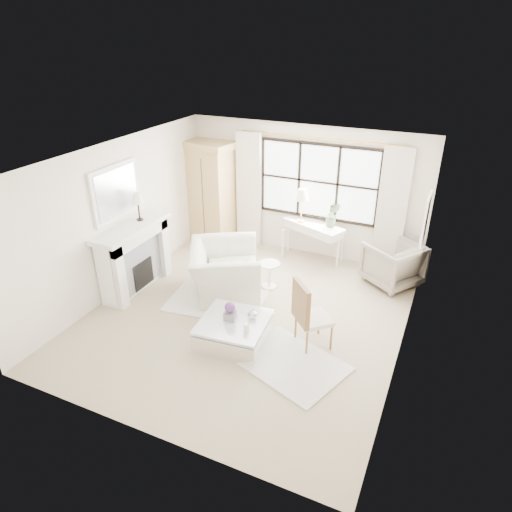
% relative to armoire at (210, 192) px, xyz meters
% --- Properties ---
extents(floor, '(5.50, 5.50, 0.00)m').
position_rel_armoire_xyz_m(floor, '(2.06, -2.47, -1.14)').
color(floor, tan).
rests_on(floor, ground).
extents(ceiling, '(5.50, 5.50, 0.00)m').
position_rel_armoire_xyz_m(ceiling, '(2.06, -2.47, 1.56)').
color(ceiling, white).
rests_on(ceiling, ground).
extents(wall_back, '(5.00, 0.00, 5.00)m').
position_rel_armoire_xyz_m(wall_back, '(2.06, 0.28, 0.21)').
color(wall_back, white).
rests_on(wall_back, ground).
extents(wall_front, '(5.00, 0.00, 5.00)m').
position_rel_armoire_xyz_m(wall_front, '(2.06, -5.22, 0.21)').
color(wall_front, silver).
rests_on(wall_front, ground).
extents(wall_left, '(0.00, 5.50, 5.50)m').
position_rel_armoire_xyz_m(wall_left, '(-0.44, -2.47, 0.21)').
color(wall_left, white).
rests_on(wall_left, ground).
extents(wall_right, '(0.00, 5.50, 5.50)m').
position_rel_armoire_xyz_m(wall_right, '(4.56, -2.47, 0.21)').
color(wall_right, white).
rests_on(wall_right, ground).
extents(window_pane, '(2.40, 0.02, 1.50)m').
position_rel_armoire_xyz_m(window_pane, '(2.36, 0.26, 0.46)').
color(window_pane, silver).
rests_on(window_pane, wall_back).
extents(window_frame, '(2.50, 0.04, 1.50)m').
position_rel_armoire_xyz_m(window_frame, '(2.36, 0.25, 0.46)').
color(window_frame, black).
rests_on(window_frame, wall_back).
extents(curtain_rod, '(3.30, 0.04, 0.04)m').
position_rel_armoire_xyz_m(curtain_rod, '(2.36, 0.20, 1.33)').
color(curtain_rod, '#BC8D41').
rests_on(curtain_rod, wall_back).
extents(curtain_left, '(0.55, 0.10, 2.47)m').
position_rel_armoire_xyz_m(curtain_left, '(0.86, 0.18, 0.10)').
color(curtain_left, silver).
rests_on(curtain_left, ground).
extents(curtain_right, '(0.55, 0.10, 2.47)m').
position_rel_armoire_xyz_m(curtain_right, '(3.86, 0.18, 0.10)').
color(curtain_right, beige).
rests_on(curtain_right, ground).
extents(fireplace, '(0.58, 1.66, 1.26)m').
position_rel_armoire_xyz_m(fireplace, '(-0.21, -2.47, -0.49)').
color(fireplace, white).
rests_on(fireplace, ground).
extents(mirror_frame, '(0.05, 1.15, 0.95)m').
position_rel_armoire_xyz_m(mirror_frame, '(-0.41, -2.47, 0.70)').
color(mirror_frame, white).
rests_on(mirror_frame, wall_left).
extents(mirror_glass, '(0.02, 1.00, 0.80)m').
position_rel_armoire_xyz_m(mirror_glass, '(-0.38, -2.47, 0.70)').
color(mirror_glass, silver).
rests_on(mirror_glass, wall_left).
extents(art_frame, '(0.04, 0.62, 0.82)m').
position_rel_armoire_xyz_m(art_frame, '(4.53, -0.77, 0.41)').
color(art_frame, white).
rests_on(art_frame, wall_right).
extents(art_canvas, '(0.01, 0.52, 0.72)m').
position_rel_armoire_xyz_m(art_canvas, '(4.51, -0.77, 0.41)').
color(art_canvas, '#B9A98F').
rests_on(art_canvas, wall_right).
extents(mantel_lamp, '(0.22, 0.22, 0.51)m').
position_rel_armoire_xyz_m(mantel_lamp, '(-0.18, -2.20, 0.51)').
color(mantel_lamp, black).
rests_on(mantel_lamp, fireplace).
extents(armoire, '(1.22, 0.88, 2.24)m').
position_rel_armoire_xyz_m(armoire, '(0.00, 0.00, 0.00)').
color(armoire, tan).
rests_on(armoire, floor).
extents(console_table, '(1.37, 0.90, 0.80)m').
position_rel_armoire_xyz_m(console_table, '(2.40, 0.00, -0.74)').
color(console_table, white).
rests_on(console_table, floor).
extents(console_lamp, '(0.28, 0.28, 0.69)m').
position_rel_armoire_xyz_m(console_lamp, '(2.12, -0.00, 0.22)').
color(console_lamp, gold).
rests_on(console_lamp, console_table).
extents(orchid_plant, '(0.29, 0.24, 0.52)m').
position_rel_armoire_xyz_m(orchid_plant, '(2.78, -0.00, -0.08)').
color(orchid_plant, '#536D48').
rests_on(orchid_plant, console_table).
extents(side_table, '(0.40, 0.40, 0.51)m').
position_rel_armoire_xyz_m(side_table, '(2.04, -1.45, -0.81)').
color(side_table, white).
rests_on(side_table, floor).
extents(rug_left, '(1.78, 1.37, 0.03)m').
position_rel_armoire_xyz_m(rug_left, '(1.38, -2.30, -1.13)').
color(rug_left, silver).
rests_on(rug_left, floor).
extents(rug_right, '(1.77, 1.55, 0.03)m').
position_rel_armoire_xyz_m(rug_right, '(3.18, -3.33, -1.13)').
color(rug_right, silver).
rests_on(rug_right, floor).
extents(club_armchair, '(1.71, 1.78, 0.90)m').
position_rel_armoire_xyz_m(club_armchair, '(1.38, -1.94, -0.69)').
color(club_armchair, beige).
rests_on(club_armchair, floor).
extents(wingback_chair, '(1.25, 1.24, 0.83)m').
position_rel_armoire_xyz_m(wingback_chair, '(4.08, -0.35, -0.73)').
color(wingback_chair, gray).
rests_on(wingback_chair, floor).
extents(french_chair, '(0.68, 0.68, 1.08)m').
position_rel_armoire_xyz_m(french_chair, '(3.30, -2.75, -0.83)').
color(french_chair, olive).
rests_on(french_chair, floor).
extents(coffee_table, '(1.09, 1.09, 0.38)m').
position_rel_armoire_xyz_m(coffee_table, '(2.19, -3.18, -0.96)').
color(coffee_table, white).
rests_on(coffee_table, floor).
extents(planter_box, '(0.20, 0.20, 0.13)m').
position_rel_armoire_xyz_m(planter_box, '(2.12, -3.16, -0.70)').
color(planter_box, slate).
rests_on(planter_box, coffee_table).
extents(planter_flowers, '(0.16, 0.16, 0.16)m').
position_rel_armoire_xyz_m(planter_flowers, '(2.12, -3.16, -0.55)').
color(planter_flowers, '#5B2E75').
rests_on(planter_flowers, planter_box).
extents(pillar_candle, '(0.08, 0.08, 0.12)m').
position_rel_armoire_xyz_m(pillar_candle, '(2.47, -3.33, -0.70)').
color(pillar_candle, white).
rests_on(pillar_candle, coffee_table).
extents(coffee_vase, '(0.19, 0.19, 0.16)m').
position_rel_armoire_xyz_m(coffee_vase, '(2.42, -2.99, -0.68)').
color(coffee_vase, silver).
rests_on(coffee_vase, coffee_table).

